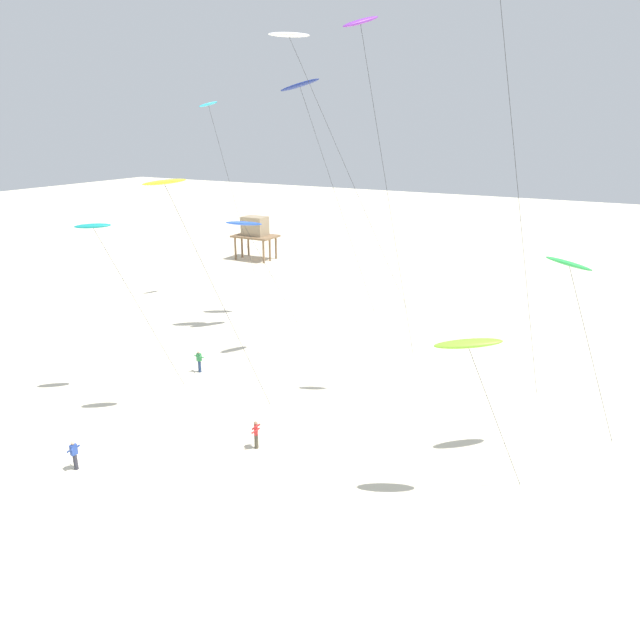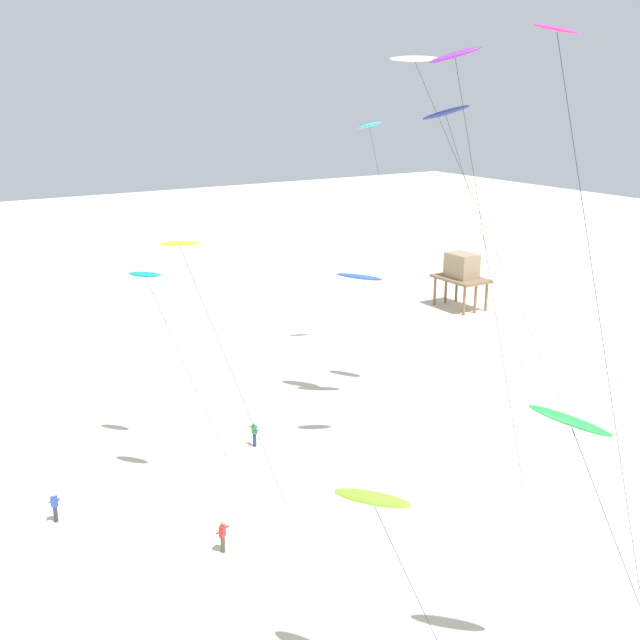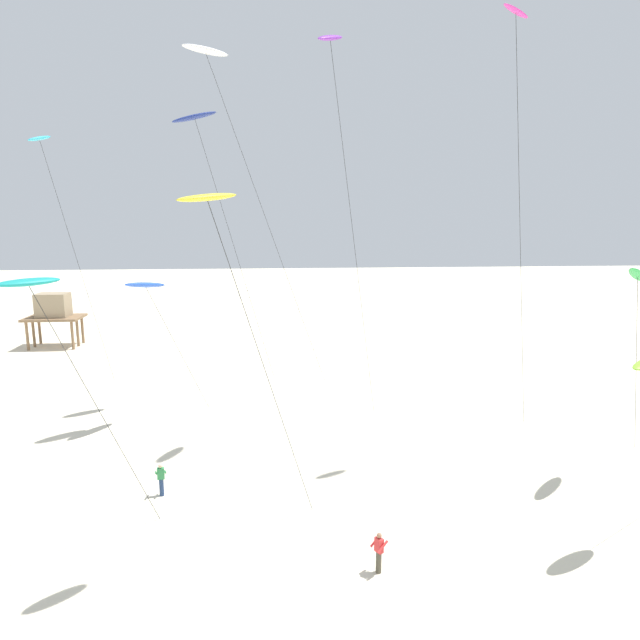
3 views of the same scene
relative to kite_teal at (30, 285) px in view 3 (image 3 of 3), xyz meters
The scene contains 12 objects.
kite_teal is the anchor object (origin of this frame).
kite_navy 21.82m from the kite_teal, 80.27° to the left, with size 6.76×6.23×20.89m.
kite_purple 21.08m from the kite_teal, 46.60° to the left, with size 4.58×4.82×23.90m.
kite_yellow 7.03m from the kite_teal, ahead, with size 5.03×4.83×14.44m.
kite_magenta 26.16m from the kite_teal, 24.31° to the left, with size 4.93×4.57×24.18m.
kite_cyan 24.03m from the kite_teal, 109.68° to the left, with size 3.77×4.03×19.36m.
kite_blue 15.11m from the kite_teal, 88.18° to the left, with size 4.46×4.74×9.70m.
kite_white 20.51m from the kite_teal, 73.47° to the left, with size 9.54×9.24×23.63m.
kite_green 27.26m from the kite_teal, 12.03° to the left, with size 4.60×4.60×11.26m.
kite_flyer_nearest 11.94m from the kite_teal, 61.51° to the left, with size 0.60×0.57×1.67m.
kite_flyer_middle 16.20m from the kite_teal, ahead, with size 0.70×0.71×1.67m.
stilt_house 41.52m from the kite_teal, 110.93° to the left, with size 5.61×3.73×5.70m.
Camera 3 is at (0.68, -15.18, 13.52)m, focal length 30.45 mm.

